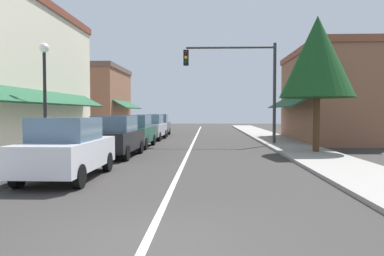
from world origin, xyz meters
The scene contains 14 objects.
ground_plane centered at (0.00, 18.00, 0.00)m, with size 80.00×80.00×0.00m, color #33302D.
sidewalk_left centered at (-5.50, 18.00, 0.06)m, with size 2.60×56.00×0.12m, color gray.
sidewalk_right centered at (5.50, 18.00, 0.06)m, with size 2.60×56.00×0.12m, color gray.
lane_center_stripe centered at (0.00, 18.00, 0.00)m, with size 0.14×52.00×0.01m, color silver.
storefront_right_block centered at (8.86, 20.00, 3.03)m, with size 5.44×10.20×6.04m.
storefront_far_left centered at (-9.38, 28.00, 2.99)m, with size 6.48×8.20×5.96m.
parked_car_nearest_left centered at (-3.12, 5.31, 0.88)m, with size 1.80×4.11×1.77m.
parked_car_second_left centered at (-3.05, 10.63, 0.88)m, with size 1.88×4.15×1.77m.
parked_car_third_left centered at (-3.07, 14.98, 0.88)m, with size 1.83×4.12×1.77m.
parked_car_far_left centered at (-3.05, 20.54, 0.88)m, with size 1.87×4.14×1.77m.
parked_car_distant_left centered at (-3.14, 25.15, 0.88)m, with size 1.86×4.14×1.77m.
traffic_signal_mast_arm centered at (2.97, 16.71, 4.07)m, with size 5.39×0.50×5.94m.
street_lamp_left_near centered at (-5.18, 8.52, 3.05)m, with size 0.36×0.36×4.49m.
tree_right_near centered at (5.89, 12.10, 4.43)m, with size 3.37×3.37×6.30m.
Camera 1 is at (0.90, -5.20, 1.92)m, focal length 34.90 mm.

